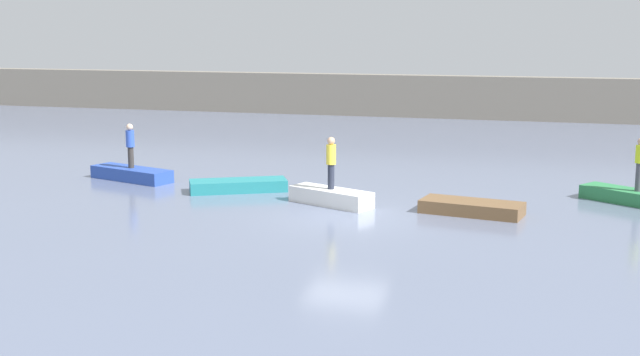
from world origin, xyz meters
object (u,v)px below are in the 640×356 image
at_px(person_blue_shirt, 130,143).
at_px(person_yellow_shirt, 331,160).
at_px(rowboat_blue, 132,174).
at_px(rowboat_green, 637,198).
at_px(rowboat_white, 331,197).
at_px(rowboat_brown, 472,208).
at_px(rowboat_teal, 238,186).
at_px(person_hiviz_shirt, 640,161).

relative_size(person_blue_shirt, person_yellow_shirt, 0.98).
bearing_deg(rowboat_blue, rowboat_green, 20.05).
height_order(rowboat_green, person_yellow_shirt, person_yellow_shirt).
bearing_deg(rowboat_white, rowboat_brown, 22.23).
relative_size(rowboat_teal, person_yellow_shirt, 1.98).
relative_size(rowboat_blue, person_blue_shirt, 2.05).
bearing_deg(person_yellow_shirt, rowboat_blue, 165.80).
height_order(rowboat_blue, rowboat_white, rowboat_white).
bearing_deg(rowboat_white, rowboat_green, 39.64).
relative_size(rowboat_blue, rowboat_brown, 1.10).
distance_m(person_yellow_shirt, person_hiviz_shirt, 10.16).
xyz_separation_m(rowboat_teal, rowboat_brown, (8.41, -1.36, -0.00)).
bearing_deg(rowboat_blue, rowboat_brown, 8.18).
distance_m(rowboat_blue, rowboat_teal, 4.83).
xyz_separation_m(rowboat_blue, rowboat_brown, (13.16, -2.25, -0.03)).
relative_size(rowboat_blue, rowboat_teal, 1.02).
bearing_deg(rowboat_teal, person_blue_shirt, 142.03).
relative_size(rowboat_blue, rowboat_green, 0.92).
bearing_deg(rowboat_brown, person_hiviz_shirt, 39.24).
xyz_separation_m(rowboat_teal, person_yellow_shirt, (3.80, -1.28, 1.29)).
bearing_deg(rowboat_blue, person_yellow_shirt, 3.67).
xyz_separation_m(rowboat_teal, person_hiviz_shirt, (13.55, 1.58, 1.24)).
bearing_deg(person_yellow_shirt, rowboat_white, 0.00).
xyz_separation_m(rowboat_brown, person_yellow_shirt, (-4.62, 0.09, 1.30)).
bearing_deg(rowboat_green, rowboat_blue, -144.43).
bearing_deg(rowboat_teal, rowboat_green, -20.76).
height_order(rowboat_blue, rowboat_green, rowboat_blue).
height_order(rowboat_blue, rowboat_brown, rowboat_blue).
distance_m(rowboat_teal, rowboat_white, 4.01).
xyz_separation_m(rowboat_blue, rowboat_green, (18.29, 0.70, -0.01)).
bearing_deg(person_hiviz_shirt, person_yellow_shirt, -163.67).
bearing_deg(person_hiviz_shirt, rowboat_blue, -177.82).
xyz_separation_m(rowboat_blue, person_blue_shirt, (0.00, 0.00, 1.19)).
bearing_deg(rowboat_brown, person_blue_shirt, 179.71).
xyz_separation_m(rowboat_blue, person_yellow_shirt, (8.54, -2.16, 1.26)).
distance_m(rowboat_blue, person_hiviz_shirt, 18.35).
distance_m(rowboat_teal, rowboat_green, 13.64).
distance_m(rowboat_green, person_yellow_shirt, 10.24).
bearing_deg(rowboat_white, rowboat_teal, -175.29).
distance_m(rowboat_brown, person_yellow_shirt, 4.80).
bearing_deg(rowboat_white, person_yellow_shirt, 0.00).
distance_m(rowboat_green, person_blue_shirt, 18.35).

